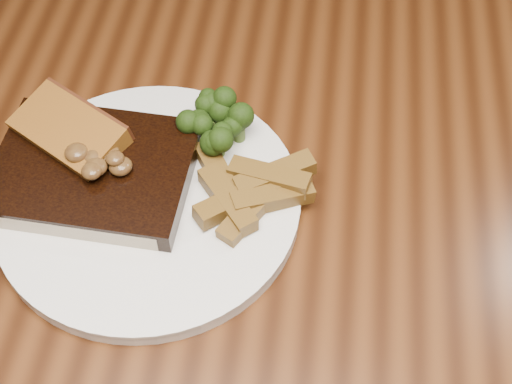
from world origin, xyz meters
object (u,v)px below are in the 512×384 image
potato_wedges (232,192)px  steak (93,172)px  plate (149,202)px  garlic_bread (74,146)px  dining_table (267,269)px

potato_wedges → steak: bearing=177.5°
plate → steak: (-0.06, 0.01, 0.02)m
plate → garlic_bread: 0.10m
dining_table → garlic_bread: bearing=166.4°
dining_table → potato_wedges: (-0.04, 0.01, 0.12)m
steak → garlic_bread: steak is taller
dining_table → garlic_bread: 0.24m
dining_table → potato_wedges: bearing=162.1°
plate → garlic_bread: size_ratio=2.67×
plate → potato_wedges: potato_wedges is taller
steak → potato_wedges: size_ratio=1.82×
garlic_bread → potato_wedges: size_ratio=1.07×
steak → plate: bearing=-12.7°
steak → potato_wedges: steak is taller
potato_wedges → garlic_bread: bearing=167.4°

